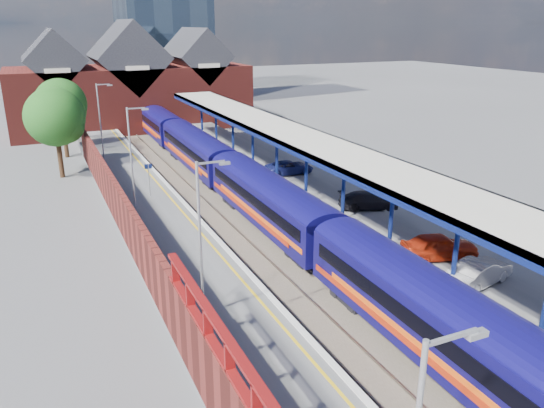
# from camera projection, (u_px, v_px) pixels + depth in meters

# --- Properties ---
(ground) EXTENTS (240.00, 240.00, 0.00)m
(ground) POSITION_uv_depth(u_px,v_px,m) (193.00, 181.00, 47.22)
(ground) COLOR #5B5B5E
(ground) RESTS_ON ground
(ballast_bed) EXTENTS (6.00, 76.00, 0.06)m
(ballast_bed) POSITION_uv_depth(u_px,v_px,m) (232.00, 215.00, 38.60)
(ballast_bed) COLOR #473D33
(ballast_bed) RESTS_ON ground
(rails) EXTENTS (4.51, 76.00, 0.14)m
(rails) POSITION_uv_depth(u_px,v_px,m) (232.00, 214.00, 38.57)
(rails) COLOR slate
(rails) RESTS_ON ground
(left_platform) EXTENTS (5.00, 76.00, 1.00)m
(left_platform) POSITION_uv_depth(u_px,v_px,m) (156.00, 220.00, 36.29)
(left_platform) COLOR #565659
(left_platform) RESTS_ON ground
(right_platform) EXTENTS (6.00, 76.00, 1.00)m
(right_platform) POSITION_uv_depth(u_px,v_px,m) (305.00, 199.00, 40.79)
(right_platform) COLOR #565659
(right_platform) RESTS_ON ground
(coping_left) EXTENTS (0.30, 76.00, 0.05)m
(coping_left) POSITION_uv_depth(u_px,v_px,m) (189.00, 208.00, 37.04)
(coping_left) COLOR silver
(coping_left) RESTS_ON left_platform
(coping_right) EXTENTS (0.30, 76.00, 0.05)m
(coping_right) POSITION_uv_depth(u_px,v_px,m) (271.00, 197.00, 39.51)
(coping_right) COLOR silver
(coping_right) RESTS_ON right_platform
(yellow_line) EXTENTS (0.14, 76.00, 0.01)m
(yellow_line) POSITION_uv_depth(u_px,v_px,m) (181.00, 210.00, 36.81)
(yellow_line) COLOR yellow
(yellow_line) RESTS_ON left_platform
(train) EXTENTS (2.94, 65.92, 3.45)m
(train) POSITION_uv_depth(u_px,v_px,m) (228.00, 170.00, 42.63)
(train) COLOR #0E0B4F
(train) RESTS_ON ground
(canopy) EXTENTS (4.50, 52.00, 4.48)m
(canopy) POSITION_uv_depth(u_px,v_px,m) (288.00, 134.00, 40.73)
(canopy) COLOR navy
(canopy) RESTS_ON right_platform
(lamp_post_b) EXTENTS (1.48, 0.18, 7.00)m
(lamp_post_b) POSITION_uv_depth(u_px,v_px,m) (203.00, 230.00, 22.44)
(lamp_post_b) COLOR #A5A8AA
(lamp_post_b) RESTS_ON left_platform
(lamp_post_c) EXTENTS (1.48, 0.18, 7.00)m
(lamp_post_c) POSITION_uv_depth(u_px,v_px,m) (133.00, 151.00, 36.22)
(lamp_post_c) COLOR #A5A8AA
(lamp_post_c) RESTS_ON left_platform
(lamp_post_d) EXTENTS (1.48, 0.18, 7.00)m
(lamp_post_d) POSITION_uv_depth(u_px,v_px,m) (101.00, 116.00, 50.01)
(lamp_post_d) COLOR #A5A8AA
(lamp_post_d) RESTS_ON left_platform
(platform_sign) EXTENTS (0.55, 0.08, 2.50)m
(platform_sign) POSITION_uv_depth(u_px,v_px,m) (149.00, 174.00, 39.23)
(platform_sign) COLOR #A5A8AA
(platform_sign) RESTS_ON left_platform
(brick_wall) EXTENTS (0.35, 50.00, 3.86)m
(brick_wall) POSITION_uv_depth(u_px,v_px,m) (133.00, 232.00, 29.08)
(brick_wall) COLOR maroon
(brick_wall) RESTS_ON left_platform
(station_building) EXTENTS (30.00, 12.12, 13.78)m
(station_building) POSITION_uv_depth(u_px,v_px,m) (130.00, 86.00, 69.58)
(station_building) COLOR maroon
(station_building) RESTS_ON ground
(tree_near) EXTENTS (5.20, 5.20, 8.10)m
(tree_near) POSITION_uv_depth(u_px,v_px,m) (57.00, 119.00, 46.53)
(tree_near) COLOR #382314
(tree_near) RESTS_ON ground
(tree_far) EXTENTS (5.20, 5.20, 8.10)m
(tree_far) POSITION_uv_depth(u_px,v_px,m) (62.00, 106.00, 53.81)
(tree_far) COLOR #382314
(tree_far) RESTS_ON ground
(parked_car_red) EXTENTS (4.51, 2.76, 1.43)m
(parked_car_red) POSITION_uv_depth(u_px,v_px,m) (439.00, 246.00, 29.03)
(parked_car_red) COLOR #AD260E
(parked_car_red) RESTS_ON right_platform
(parked_car_silver) EXTENTS (4.22, 2.28, 1.32)m
(parked_car_silver) POSITION_uv_depth(u_px,v_px,m) (479.00, 272.00, 26.15)
(parked_car_silver) COLOR #A4A3A8
(parked_car_silver) RESTS_ON right_platform
(parked_car_dark) EXTENTS (4.49, 2.97, 1.21)m
(parked_car_dark) POSITION_uv_depth(u_px,v_px,m) (369.00, 200.00, 36.93)
(parked_car_dark) COLOR black
(parked_car_dark) RESTS_ON right_platform
(parked_car_blue) EXTENTS (4.28, 2.10, 1.17)m
(parked_car_blue) POSITION_uv_depth(u_px,v_px,m) (289.00, 167.00, 45.44)
(parked_car_blue) COLOR navy
(parked_car_blue) RESTS_ON right_platform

